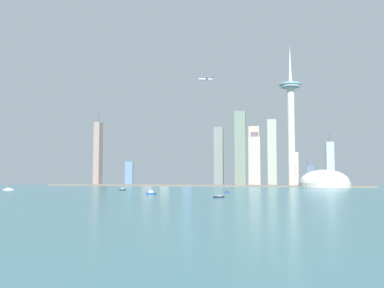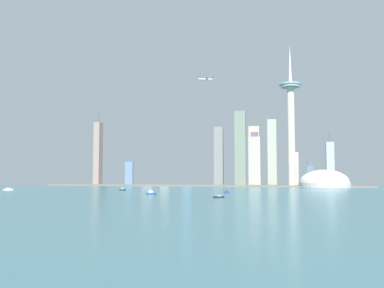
{
  "view_description": "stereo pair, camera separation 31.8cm",
  "coord_description": "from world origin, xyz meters",
  "px_view_note": "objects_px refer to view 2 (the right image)",
  "views": [
    {
      "loc": [
        186.63,
        -349.37,
        27.42
      ],
      "look_at": [
        -16.9,
        528.95,
        89.75
      ],
      "focal_mm": 39.56,
      "sensor_mm": 36.0,
      "label": 1
    },
    {
      "loc": [
        186.94,
        -349.3,
        27.42
      ],
      "look_at": [
        -16.9,
        528.95,
        89.75
      ],
      "focal_mm": 39.56,
      "sensor_mm": 36.0,
      "label": 2
    }
  ],
  "objects_px": {
    "skyscraper_7": "(130,173)",
    "skyscraper_11": "(148,170)",
    "skyscraper_0": "(294,169)",
    "skyscraper_9": "(166,170)",
    "skyscraper_10": "(272,153)",
    "boat_4": "(122,189)",
    "observation_tower": "(291,113)",
    "skyscraper_6": "(98,154)",
    "boat_0": "(151,193)",
    "skyscraper_12": "(240,148)",
    "boat_1": "(219,197)",
    "skyscraper_13": "(330,164)",
    "skyscraper_5": "(310,175)",
    "skyscraper_8": "(188,148)",
    "boat_2": "(8,189)",
    "stadium_dome": "(324,183)",
    "boat_3": "(227,192)",
    "airplane": "(206,79)",
    "skyscraper_3": "(219,156)",
    "skyscraper_1": "(254,156)",
    "skyscraper_2": "(103,171)"
  },
  "relations": [
    {
      "from": "skyscraper_8",
      "to": "observation_tower",
      "type": "bearing_deg",
      "value": -18.54
    },
    {
      "from": "skyscraper_0",
      "to": "skyscraper_5",
      "type": "xyz_separation_m",
      "value": [
        33.94,
        -31.73,
        -14.15
      ]
    },
    {
      "from": "observation_tower",
      "to": "skyscraper_6",
      "type": "relative_size",
      "value": 1.78
    },
    {
      "from": "skyscraper_9",
      "to": "boat_4",
      "type": "relative_size",
      "value": 7.43
    },
    {
      "from": "skyscraper_11",
      "to": "airplane",
      "type": "xyz_separation_m",
      "value": [
        175.09,
        -159.52,
        179.57
      ]
    },
    {
      "from": "skyscraper_0",
      "to": "skyscraper_6",
      "type": "bearing_deg",
      "value": -169.72
    },
    {
      "from": "skyscraper_13",
      "to": "boat_1",
      "type": "height_order",
      "value": "skyscraper_13"
    },
    {
      "from": "skyscraper_1",
      "to": "skyscraper_12",
      "type": "relative_size",
      "value": 0.86
    },
    {
      "from": "observation_tower",
      "to": "stadium_dome",
      "type": "relative_size",
      "value": 3.03
    },
    {
      "from": "skyscraper_12",
      "to": "boat_1",
      "type": "distance_m",
      "value": 435.49
    },
    {
      "from": "skyscraper_5",
      "to": "skyscraper_8",
      "type": "bearing_deg",
      "value": 172.82
    },
    {
      "from": "skyscraper_1",
      "to": "skyscraper_7",
      "type": "distance_m",
      "value": 292.48
    },
    {
      "from": "skyscraper_6",
      "to": "airplane",
      "type": "relative_size",
      "value": 5.05
    },
    {
      "from": "boat_3",
      "to": "stadium_dome",
      "type": "bearing_deg",
      "value": 31.45
    },
    {
      "from": "skyscraper_6",
      "to": "skyscraper_9",
      "type": "xyz_separation_m",
      "value": [
        138.41,
        88.35,
        -37.61
      ]
    },
    {
      "from": "skyscraper_12",
      "to": "skyscraper_6",
      "type": "bearing_deg",
      "value": 177.71
    },
    {
      "from": "skyscraper_1",
      "to": "skyscraper_5",
      "type": "height_order",
      "value": "skyscraper_1"
    },
    {
      "from": "boat_0",
      "to": "airplane",
      "type": "xyz_separation_m",
      "value": [
        16.07,
        291.21,
        212.11
      ]
    },
    {
      "from": "observation_tower",
      "to": "skyscraper_0",
      "type": "relative_size",
      "value": 4.02
    },
    {
      "from": "skyscraper_3",
      "to": "boat_1",
      "type": "bearing_deg",
      "value": -80.59
    },
    {
      "from": "skyscraper_6",
      "to": "skyscraper_7",
      "type": "xyz_separation_m",
      "value": [
        78.1,
        1.81,
        -46.28
      ]
    },
    {
      "from": "boat_1",
      "to": "boat_3",
      "type": "xyz_separation_m",
      "value": [
        -7.18,
        111.84,
        0.17
      ]
    },
    {
      "from": "skyscraper_7",
      "to": "boat_1",
      "type": "distance_m",
      "value": 524.71
    },
    {
      "from": "skyscraper_8",
      "to": "skyscraper_3",
      "type": "bearing_deg",
      "value": -9.56
    },
    {
      "from": "stadium_dome",
      "to": "skyscraper_5",
      "type": "distance_m",
      "value": 84.86
    },
    {
      "from": "skyscraper_13",
      "to": "boat_3",
      "type": "height_order",
      "value": "skyscraper_13"
    },
    {
      "from": "skyscraper_7",
      "to": "skyscraper_2",
      "type": "bearing_deg",
      "value": 143.17
    },
    {
      "from": "skyscraper_12",
      "to": "boat_2",
      "type": "distance_m",
      "value": 459.22
    },
    {
      "from": "skyscraper_3",
      "to": "skyscraper_12",
      "type": "height_order",
      "value": "skyscraper_12"
    },
    {
      "from": "skyscraper_8",
      "to": "boat_0",
      "type": "xyz_separation_m",
      "value": [
        65.02,
        -473.1,
        -85.57
      ]
    },
    {
      "from": "stadium_dome",
      "to": "boat_3",
      "type": "distance_m",
      "value": 334.34
    },
    {
      "from": "skyscraper_0",
      "to": "skyscraper_9",
      "type": "xyz_separation_m",
      "value": [
        -306.53,
        7.64,
        -1.93
      ]
    },
    {
      "from": "skyscraper_7",
      "to": "skyscraper_11",
      "type": "bearing_deg",
      "value": 68.15
    },
    {
      "from": "skyscraper_10",
      "to": "boat_4",
      "type": "distance_m",
      "value": 392.15
    },
    {
      "from": "skyscraper_2",
      "to": "skyscraper_11",
      "type": "xyz_separation_m",
      "value": [
        124.86,
        -14.95,
        1.85
      ]
    },
    {
      "from": "skyscraper_7",
      "to": "boat_0",
      "type": "height_order",
      "value": "skyscraper_7"
    },
    {
      "from": "skyscraper_3",
      "to": "boat_1",
      "type": "relative_size",
      "value": 10.96
    },
    {
      "from": "skyscraper_13",
      "to": "skyscraper_11",
      "type": "bearing_deg",
      "value": 175.88
    },
    {
      "from": "skyscraper_9",
      "to": "stadium_dome",
      "type": "bearing_deg",
      "value": -18.16
    },
    {
      "from": "boat_4",
      "to": "airplane",
      "type": "height_order",
      "value": "airplane"
    },
    {
      "from": "stadium_dome",
      "to": "skyscraper_2",
      "type": "bearing_deg",
      "value": 168.35
    },
    {
      "from": "skyscraper_9",
      "to": "skyscraper_12",
      "type": "distance_m",
      "value": 225.03
    },
    {
      "from": "skyscraper_6",
      "to": "skyscraper_11",
      "type": "bearing_deg",
      "value": 31.3
    },
    {
      "from": "boat_1",
      "to": "boat_4",
      "type": "relative_size",
      "value": 1.24
    },
    {
      "from": "skyscraper_1",
      "to": "boat_3",
      "type": "bearing_deg",
      "value": -90.56
    },
    {
      "from": "skyscraper_5",
      "to": "skyscraper_8",
      "type": "xyz_separation_m",
      "value": [
        -282.55,
        35.62,
        63.99
      ]
    },
    {
      "from": "skyscraper_7",
      "to": "boat_1",
      "type": "relative_size",
      "value": 4.33
    },
    {
      "from": "observation_tower",
      "to": "skyscraper_13",
      "type": "height_order",
      "value": "observation_tower"
    },
    {
      "from": "skyscraper_3",
      "to": "skyscraper_8",
      "type": "height_order",
      "value": "skyscraper_8"
    },
    {
      "from": "airplane",
      "to": "skyscraper_1",
      "type": "bearing_deg",
      "value": -131.23
    }
  ]
}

